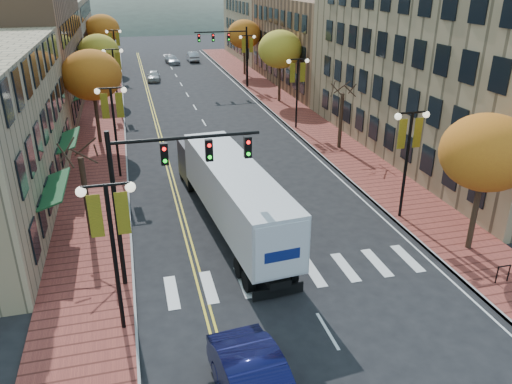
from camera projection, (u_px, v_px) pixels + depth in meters
ground at (309, 300)px, 20.76m from camera, size 200.00×200.00×0.00m
sidewalk_left at (103, 116)px, 47.50m from camera, size 4.00×85.00×0.15m
sidewalk_right at (283, 105)px, 51.62m from camera, size 4.00×85.00×0.15m
building_left_mid at (8, 55)px, 46.61m from camera, size 12.00×24.00×11.00m
building_left_far at (44, 35)px, 69.09m from camera, size 12.00×26.00×9.50m
building_right_near at (478, 49)px, 36.18m from camera, size 15.00×28.00×15.00m
building_right_mid at (336, 42)px, 60.25m from camera, size 15.00×24.00×10.00m
building_right_far at (282, 22)px, 79.57m from camera, size 15.00×20.00×11.00m
tree_left_a at (86, 197)px, 24.90m from camera, size 0.28×0.28×4.20m
tree_left_b at (92, 75)px, 37.81m from camera, size 4.48×4.48×7.21m
tree_left_c at (99, 51)px, 52.16m from camera, size 4.16×4.16×6.69m
tree_left_d at (102, 29)px, 67.92m from camera, size 4.61×4.61×7.42m
tree_right_a at (486, 153)px, 22.56m from camera, size 4.16×4.16×6.69m
tree_right_b at (341, 121)px, 37.88m from camera, size 0.28×0.28×4.20m
tree_right_c at (280, 49)px, 50.80m from camera, size 4.48×4.48×7.21m
tree_right_d at (244, 34)px, 65.06m from camera, size 4.35×4.35×7.00m
lamp_left_a at (111, 230)px, 17.32m from camera, size 1.96×0.36×6.05m
lamp_left_b at (113, 115)px, 31.52m from camera, size 1.96×0.36×6.05m
lamp_left_c at (114, 68)px, 47.49m from camera, size 1.96×0.36×6.05m
lamp_left_d at (115, 44)px, 63.46m from camera, size 1.96×0.36×6.05m
lamp_right_a at (409, 144)px, 26.08m from camera, size 1.96×0.36×6.05m
lamp_right_b at (297, 80)px, 42.05m from camera, size 1.96×0.36×6.05m
lamp_right_c at (247, 51)px, 58.02m from camera, size 1.96×0.36×6.05m
traffic_mast_near at (162, 177)px, 20.19m from camera, size 6.10×0.35×7.00m
traffic_mast_far at (230, 46)px, 57.30m from camera, size 6.10×0.34×7.00m
semi_truck at (229, 187)px, 26.13m from camera, size 3.74×15.30×3.79m
black_suv at (273, 211)px, 27.26m from camera, size 2.02×4.27×1.18m
car_far_white at (154, 76)px, 63.35m from camera, size 1.89×3.93×1.29m
car_far_silver at (172, 60)px, 75.39m from camera, size 2.22×4.30×1.19m
car_far_oncoming at (193, 56)px, 77.60m from camera, size 1.64×4.49×1.47m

